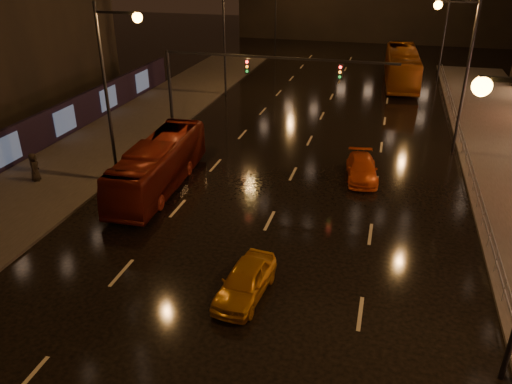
% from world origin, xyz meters
% --- Properties ---
extents(ground, '(140.00, 140.00, 0.00)m').
position_xyz_m(ground, '(0.00, 20.00, 0.00)').
color(ground, black).
rests_on(ground, ground).
extents(sidewalk_left, '(7.00, 70.00, 0.15)m').
position_xyz_m(sidewalk_left, '(-13.50, 15.00, 0.07)').
color(sidewalk_left, '#38332D').
rests_on(sidewalk_left, ground).
extents(hoarding_left, '(0.30, 46.00, 2.50)m').
position_xyz_m(hoarding_left, '(-17.20, 12.00, 1.25)').
color(hoarding_left, black).
rests_on(hoarding_left, ground).
extents(traffic_signal, '(15.31, 0.32, 6.20)m').
position_xyz_m(traffic_signal, '(-5.06, 20.00, 4.74)').
color(traffic_signal, black).
rests_on(traffic_signal, ground).
extents(railing_right, '(0.05, 56.00, 1.00)m').
position_xyz_m(railing_right, '(10.20, 18.00, 0.90)').
color(railing_right, '#99999E').
rests_on(railing_right, sidewalk_right).
extents(bus_red, '(2.85, 10.07, 2.77)m').
position_xyz_m(bus_red, '(-7.00, 12.20, 1.39)').
color(bus_red, '#62180E').
rests_on(bus_red, ground).
extents(bus_curb, '(3.52, 12.46, 3.43)m').
position_xyz_m(bus_curb, '(6.00, 40.58, 1.72)').
color(bus_curb, '#89440D').
rests_on(bus_curb, ground).
extents(taxi_near, '(1.95, 4.05, 1.33)m').
position_xyz_m(taxi_near, '(0.50, 3.94, 0.67)').
color(taxi_near, '#BE7711').
rests_on(taxi_near, ground).
extents(taxi_far, '(2.27, 4.40, 1.22)m').
position_xyz_m(taxi_far, '(4.05, 16.43, 0.61)').
color(taxi_far, '#D75014').
rests_on(taxi_far, ground).
extents(pedestrian_c, '(0.82, 0.97, 1.68)m').
position_xyz_m(pedestrian_c, '(-14.25, 10.86, 0.99)').
color(pedestrian_c, black).
rests_on(pedestrian_c, sidewalk_left).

